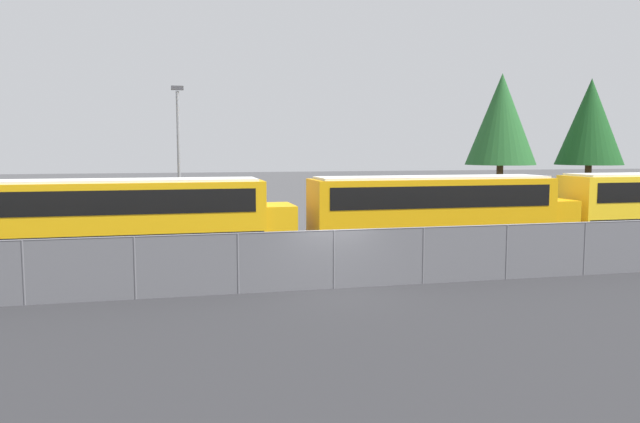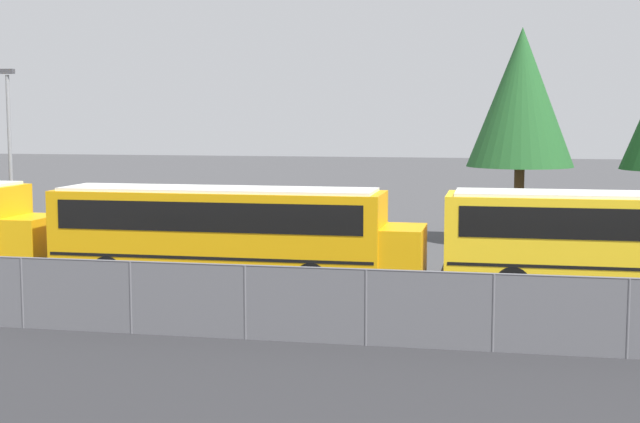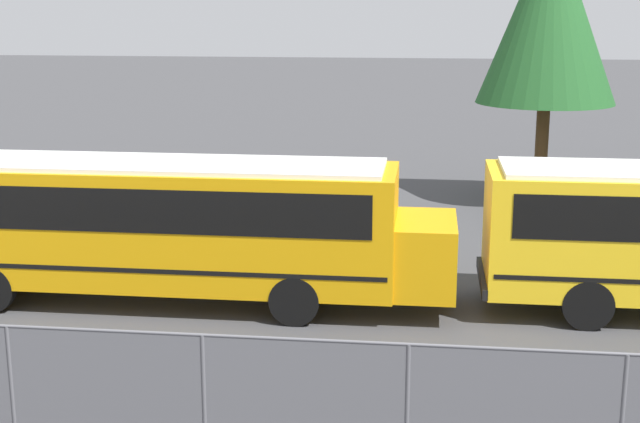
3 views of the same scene
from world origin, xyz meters
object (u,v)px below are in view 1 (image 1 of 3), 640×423
tree_0 (590,122)px  school_bus_4 (437,205)px  tree_2 (501,120)px  school_bus_3 (134,211)px  light_pole (179,155)px

tree_0 → school_bus_4: bearing=-145.2°
school_bus_4 → tree_2: 15.88m
school_bus_3 → school_bus_4: size_ratio=1.00×
school_bus_3 → school_bus_4: bearing=-1.6°
school_bus_4 → tree_2: size_ratio=1.32×
school_bus_3 → tree_0: bearing=20.2°
light_pole → school_bus_3: bearing=-108.7°
school_bus_4 → tree_0: 19.93m
light_pole → tree_2: size_ratio=0.80×
school_bus_3 → tree_0: tree_0 is taller
school_bus_3 → light_pole: size_ratio=1.64×
school_bus_4 → tree_0: bearing=34.8°
school_bus_3 → tree_2: size_ratio=1.32×
light_pole → tree_2: (20.94, 5.83, 2.24)m
school_bus_3 → tree_0: (29.09, 10.73, 4.31)m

